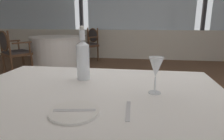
% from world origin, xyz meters
% --- Properties ---
extents(ground_plane, '(14.25, 14.25, 0.00)m').
position_xyz_m(ground_plane, '(0.00, 0.00, 0.00)').
color(ground_plane, brown).
extents(window_wall_far, '(10.96, 0.14, 2.78)m').
position_xyz_m(window_wall_far, '(-0.00, 3.61, 1.11)').
color(window_wall_far, silver).
rests_on(window_wall_far, ground_plane).
extents(side_plate, '(0.21, 0.21, 0.01)m').
position_xyz_m(side_plate, '(-0.21, -1.49, 0.75)').
color(side_plate, white).
rests_on(side_plate, foreground_table).
extents(butter_knife, '(0.17, 0.05, 0.00)m').
position_xyz_m(butter_knife, '(-0.21, -1.49, 0.76)').
color(butter_knife, silver).
rests_on(butter_knife, foreground_table).
extents(dinner_fork, '(0.02, 0.18, 0.00)m').
position_xyz_m(dinner_fork, '(0.01, -1.44, 0.75)').
color(dinner_fork, silver).
rests_on(dinner_fork, foreground_table).
extents(water_bottle, '(0.08, 0.08, 0.33)m').
position_xyz_m(water_bottle, '(-0.30, -1.03, 0.88)').
color(water_bottle, white).
rests_on(water_bottle, foreground_table).
extents(wine_glass, '(0.08, 0.08, 0.19)m').
position_xyz_m(wine_glass, '(0.13, -1.22, 0.88)').
color(wine_glass, white).
rests_on(wine_glass, foreground_table).
extents(background_table_0, '(1.24, 1.24, 0.75)m').
position_xyz_m(background_table_0, '(-1.92, 2.21, 0.38)').
color(background_table_0, white).
rests_on(background_table_0, ground_plane).
extents(dining_chair_0_0, '(0.65, 0.64, 0.93)m').
position_xyz_m(dining_chair_0_0, '(-2.49, 1.33, 0.56)').
color(dining_chair_0_0, brown).
rests_on(dining_chair_0_0, ground_plane).
extents(dining_chair_0_1, '(0.65, 0.64, 0.91)m').
position_xyz_m(dining_chair_0_1, '(-1.36, 3.08, 0.54)').
color(dining_chair_0_1, brown).
rests_on(dining_chair_0_1, ground_plane).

